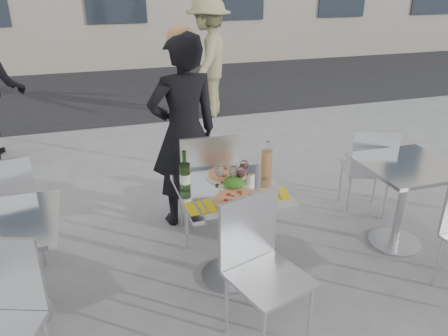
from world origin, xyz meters
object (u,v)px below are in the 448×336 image
object	(u,v)px
wineglass_red_a	(241,173)
side_table_left	(4,252)
side_table_right	(404,187)
wineglass_white_a	(219,172)
pizza_far	(226,174)
wineglass_white_b	(233,172)
pizza_near	(240,200)
wine_bottle	(185,175)
chair_near	(259,259)
carafe	(267,164)
woman_diner	(184,133)
wineglass_red_b	(244,166)
side_chair_lfar	(5,204)
pedestrian_b	(209,58)
sugar_shaker	(250,179)
napkin_left	(200,207)
salad_plate	(234,184)
chair_far	(207,179)
napkin_right	(275,194)
main_table	(230,215)

from	to	relation	value
wineglass_red_a	side_table_left	bearing A→B (deg)	-179.57
side_table_right	wineglass_white_a	distance (m)	1.59
pizza_far	wineglass_white_b	size ratio (longest dim) A/B	1.94
pizza_near	pizza_far	bearing A→B (deg)	84.94
pizza_far	wine_bottle	world-z (taller)	wine_bottle
wineglass_white_b	chair_near	bearing A→B (deg)	-93.81
carafe	woman_diner	bearing A→B (deg)	116.40
wine_bottle	wineglass_red_b	world-z (taller)	wine_bottle
wineglass_red_a	side_chair_lfar	bearing A→B (deg)	159.52
pedestrian_b	sugar_shaker	distance (m)	4.24
pizza_near	wine_bottle	size ratio (longest dim) A/B	1.17
wine_bottle	napkin_left	world-z (taller)	wine_bottle
pedestrian_b	salad_plate	bearing A→B (deg)	14.56
side_table_left	wineglass_red_b	world-z (taller)	wineglass_red_b
wineglass_red_a	wineglass_white_a	bearing A→B (deg)	155.70
chair_far	napkin_right	size ratio (longest dim) A/B	4.66
side_table_right	napkin_left	xyz separation A→B (m)	(-1.77, -0.19, 0.21)
wineglass_white_a	chair_far	bearing A→B (deg)	85.72
salad_plate	wineglass_red_a	world-z (taller)	wineglass_red_a
side_chair_lfar	main_table	bearing A→B (deg)	145.73
wineglass_white_a	carafe	bearing A→B (deg)	2.86
side_table_left	carafe	size ratio (longest dim) A/B	2.59
side_chair_lfar	pedestrian_b	bearing A→B (deg)	-138.61
side_table_right	wine_bottle	xyz separation A→B (m)	(-1.80, 0.08, 0.32)
side_table_left	woman_diner	distance (m)	1.71
sugar_shaker	wineglass_white_a	distance (m)	0.23
chair_near	wineglass_red_b	xyz separation A→B (m)	(0.15, 0.69, 0.30)
side_chair_lfar	wineglass_white_b	xyz separation A→B (m)	(1.60, -0.59, 0.29)
side_table_right	napkin_right	world-z (taller)	napkin_right
side_table_left	wineglass_red_a	bearing A→B (deg)	0.43
carafe	sugar_shaker	distance (m)	0.19
wineglass_red_a	sugar_shaker	bearing A→B (deg)	-1.84
pedestrian_b	main_table	bearing A→B (deg)	14.22
wine_bottle	napkin_right	world-z (taller)	wine_bottle
chair_near	woman_diner	xyz separation A→B (m)	(-0.11, 1.53, 0.31)
pizza_near	wine_bottle	bearing A→B (deg)	137.89
chair_far	woman_diner	distance (m)	0.51
salad_plate	napkin_right	xyz separation A→B (m)	(0.24, -0.17, -0.03)
wineglass_white_a	chair_near	bearing A→B (deg)	-85.32
chair_far	napkin_right	xyz separation A→B (m)	(0.29, -0.69, 0.16)
side_table_left	wineglass_red_b	distance (m)	1.68
side_table_left	woman_diner	xyz separation A→B (m)	(1.38, 0.95, 0.33)
side_table_right	wine_bottle	world-z (taller)	wine_bottle
wine_bottle	wineglass_red_b	xyz separation A→B (m)	(0.45, 0.03, -0.00)
woman_diner	napkin_right	world-z (taller)	woman_diner
wineglass_red_b	napkin_left	bearing A→B (deg)	-143.61
chair_near	sugar_shaker	distance (m)	0.66
salad_plate	chair_near	bearing A→B (deg)	-93.33
sugar_shaker	pizza_near	bearing A→B (deg)	-125.93
side_table_right	sugar_shaker	distance (m)	1.38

